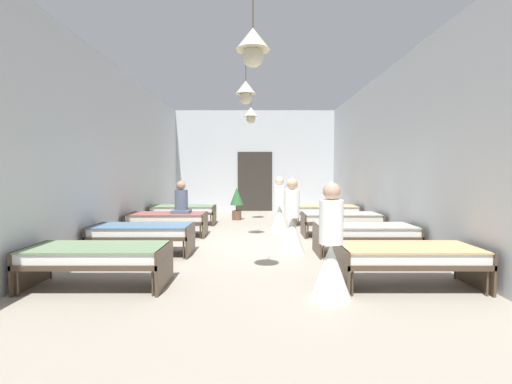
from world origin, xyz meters
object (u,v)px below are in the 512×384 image
(bed_left_row_0, at_px, (99,256))
(nurse_far_aisle, at_px, (281,212))
(bed_right_row_0, at_px, (410,256))
(bed_right_row_2, at_px, (343,219))
(bed_left_row_2, at_px, (169,218))
(patient_seated_primary, at_px, (183,201))
(nurse_mid_aisle, at_px, (333,257))
(potted_plant, at_px, (238,200))
(bed_left_row_1, at_px, (144,232))
(bed_left_row_3, at_px, (185,210))
(bed_right_row_1, at_px, (367,232))
(bed_right_row_3, at_px, (327,210))
(nurse_near_aisle, at_px, (294,226))

(bed_left_row_0, xyz_separation_m, nurse_far_aisle, (2.83, 4.42, 0.09))
(bed_right_row_0, relative_size, bed_right_row_2, 1.00)
(bed_left_row_2, bearing_deg, patient_seated_primary, -2.36)
(bed_left_row_0, xyz_separation_m, nurse_mid_aisle, (3.14, -0.43, 0.09))
(bed_left_row_0, xyz_separation_m, patient_seated_primary, (0.35, 3.79, 0.43))
(nurse_far_aisle, xyz_separation_m, potted_plant, (-1.27, 2.29, 0.13))
(bed_left_row_1, height_order, bed_left_row_2, same)
(bed_right_row_0, bearing_deg, patient_seated_primary, 136.27)
(bed_left_row_0, relative_size, potted_plant, 1.76)
(nurse_far_aisle, bearing_deg, bed_left_row_3, 28.81)
(patient_seated_primary, bearing_deg, bed_left_row_0, -95.28)
(bed_left_row_1, bearing_deg, bed_right_row_0, -23.80)
(bed_right_row_0, bearing_deg, nurse_mid_aisle, -159.64)
(nurse_far_aisle, height_order, potted_plant, nurse_far_aisle)
(nurse_far_aisle, distance_m, potted_plant, 2.62)
(nurse_far_aisle, xyz_separation_m, patient_seated_primary, (-2.48, -0.63, 0.34))
(bed_right_row_1, bearing_deg, bed_left_row_2, 156.20)
(bed_left_row_3, relative_size, nurse_far_aisle, 1.28)
(bed_right_row_2, distance_m, patient_seated_primary, 3.98)
(bed_right_row_3, distance_m, nurse_mid_aisle, 6.24)
(nurse_near_aisle, distance_m, nurse_far_aisle, 2.37)
(nurse_near_aisle, bearing_deg, patient_seated_primary, 56.40)
(potted_plant, bearing_deg, patient_seated_primary, -112.47)
(nurse_far_aisle, relative_size, potted_plant, 1.38)
(bed_right_row_3, xyz_separation_m, nurse_mid_aisle, (-1.17, -6.13, 0.09))
(bed_right_row_0, bearing_deg, bed_right_row_2, 90.00)
(bed_left_row_3, height_order, nurse_far_aisle, nurse_far_aisle)
(nurse_mid_aisle, bearing_deg, bed_left_row_0, -156.13)
(nurse_far_aisle, bearing_deg, bed_right_row_2, -149.36)
(bed_left_row_1, xyz_separation_m, bed_left_row_3, (0.00, 3.80, 0.00))
(nurse_mid_aisle, bearing_deg, bed_right_row_3, 110.95)
(nurse_near_aisle, bearing_deg, bed_left_row_3, 39.15)
(nurse_near_aisle, height_order, patient_seated_primary, nurse_near_aisle)
(bed_right_row_1, height_order, nurse_near_aisle, nurse_near_aisle)
(bed_right_row_0, distance_m, bed_right_row_1, 1.90)
(bed_left_row_0, height_order, patient_seated_primary, patient_seated_primary)
(bed_left_row_1, relative_size, nurse_far_aisle, 1.28)
(bed_right_row_1, bearing_deg, nurse_far_aisle, 120.49)
(bed_left_row_1, bearing_deg, nurse_mid_aisle, -36.62)
(nurse_far_aisle, height_order, patient_seated_primary, nurse_far_aisle)
(bed_right_row_0, height_order, bed_right_row_1, same)
(bed_left_row_3, distance_m, nurse_near_aisle, 4.67)
(bed_left_row_1, bearing_deg, patient_seated_primary, 79.48)
(bed_left_row_0, relative_size, bed_right_row_2, 1.00)
(bed_right_row_2, xyz_separation_m, patient_seated_primary, (-3.96, -0.01, 0.43))
(bed_right_row_1, relative_size, bed_left_row_2, 1.00)
(nurse_mid_aisle, xyz_separation_m, nurse_far_aisle, (-0.31, 4.85, 0.00))
(nurse_mid_aisle, bearing_deg, nurse_near_aisle, 127.05)
(bed_left_row_1, height_order, nurse_far_aisle, nurse_far_aisle)
(bed_right_row_3, xyz_separation_m, potted_plant, (-2.75, 1.00, 0.22))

